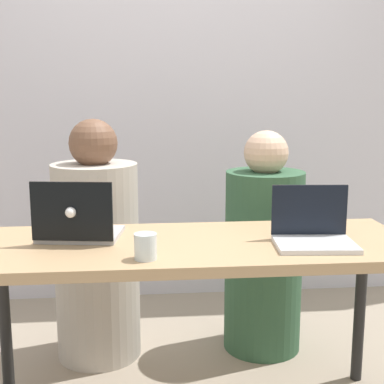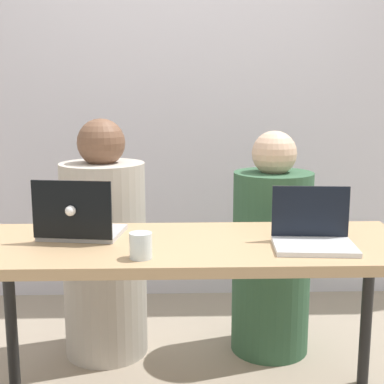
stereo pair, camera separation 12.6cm
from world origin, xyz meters
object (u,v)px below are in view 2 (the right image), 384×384
(person_on_left, at_px, (105,252))
(laptop_front_right, at_px, (313,234))
(person_on_right, at_px, (271,255))
(laptop_back_left, at_px, (79,225))
(water_glass_left, at_px, (141,247))

(person_on_left, distance_m, laptop_front_right, 1.13)
(person_on_right, distance_m, laptop_back_left, 1.05)
(laptop_back_left, bearing_deg, laptop_front_right, 179.19)
(person_on_right, distance_m, laptop_front_right, 0.75)
(laptop_back_left, xyz_separation_m, water_glass_left, (0.25, -0.27, -0.01))
(water_glass_left, bearing_deg, person_on_right, 53.57)
(laptop_front_right, xyz_separation_m, water_glass_left, (-0.62, -0.13, -0.01))
(water_glass_left, bearing_deg, laptop_front_right, 11.52)
(person_on_right, relative_size, water_glass_left, 12.61)
(water_glass_left, bearing_deg, person_on_left, 106.13)
(person_on_right, xyz_separation_m, laptop_front_right, (0.02, -0.68, 0.30))
(laptop_front_right, height_order, laptop_back_left, laptop_back_left)
(person_on_right, bearing_deg, person_on_left, 1.52)
(laptop_front_right, relative_size, water_glass_left, 3.42)
(person_on_right, xyz_separation_m, water_glass_left, (-0.60, -0.81, 0.29))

